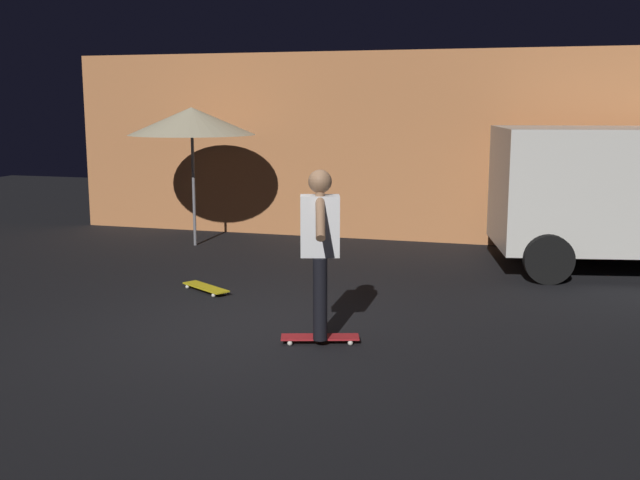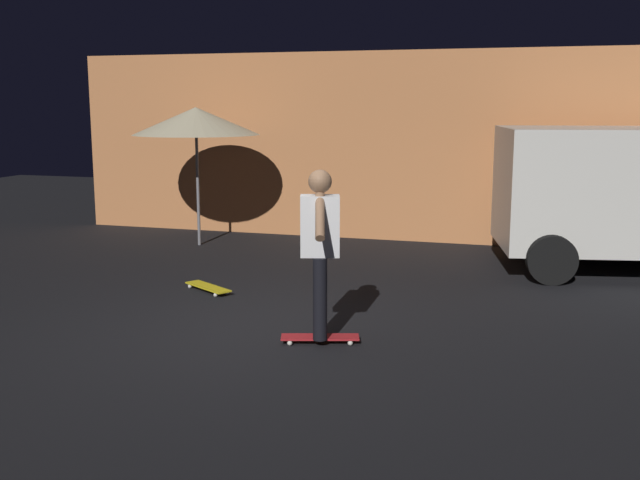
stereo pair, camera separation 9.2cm
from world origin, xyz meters
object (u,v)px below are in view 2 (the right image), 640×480
Objects in this scene: skateboard_ridden at (320,338)px; patio_umbrella at (196,121)px; skater at (320,241)px; skateboard_spare at (208,287)px.

patio_umbrella is at bearing 127.90° from skateboard_ridden.
skater reaches higher than skateboard_ridden.
skateboard_spare is 0.46× the size of skater.
skater is (1.99, -1.61, 0.98)m from skateboard_spare.
patio_umbrella reaches higher than skater.
skateboard_spare is at bearing 141.02° from skater.
skateboard_ridden is 2.56m from skateboard_spare.
skateboard_spare is (-1.99, 1.61, 0.00)m from skateboard_ridden.
skater reaches higher than skateboard_spare.
skater is (0.00, 0.00, 0.98)m from skateboard_ridden.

